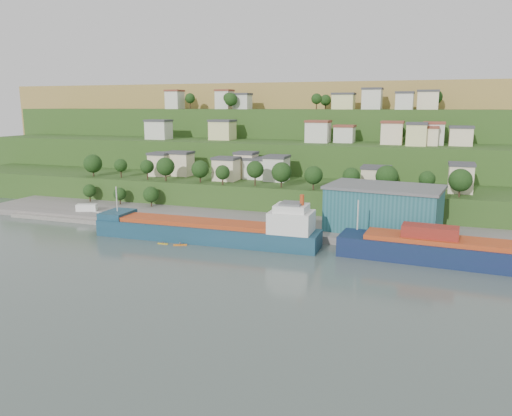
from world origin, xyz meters
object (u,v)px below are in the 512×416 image
at_px(warehouse, 384,208).
at_px(caravan, 87,209).
at_px(kayak_orange, 180,244).
at_px(cargo_ship_near, 212,232).
at_px(cargo_ship_far, 489,256).

relative_size(warehouse, caravan, 5.05).
bearing_deg(kayak_orange, caravan, 131.61).
bearing_deg(cargo_ship_near, kayak_orange, -135.42).
bearing_deg(warehouse, cargo_ship_far, -29.78).
xyz_separation_m(warehouse, caravan, (-96.20, -5.76, -5.70)).
bearing_deg(kayak_orange, cargo_ship_far, -18.47).
xyz_separation_m(cargo_ship_far, warehouse, (-25.69, 19.59, 5.68)).
bearing_deg(caravan, warehouse, -17.41).
distance_m(cargo_ship_near, cargo_ship_far, 69.45).
height_order(cargo_ship_near, warehouse, warehouse).
height_order(warehouse, caravan, warehouse).
height_order(cargo_ship_near, cargo_ship_far, cargo_ship_far).
relative_size(warehouse, kayak_orange, 9.32).
xyz_separation_m(cargo_ship_near, caravan, (-52.44, 14.44, 0.13)).
xyz_separation_m(caravan, kayak_orange, (46.02, -20.99, -2.47)).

